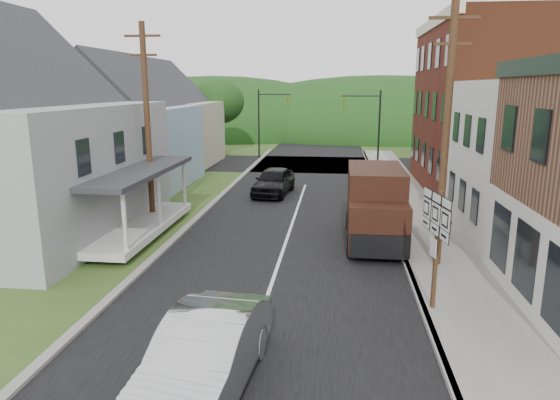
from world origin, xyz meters
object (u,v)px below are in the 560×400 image
(silver_sedan, at_px, (205,356))
(warning_sign, at_px, (441,210))
(dark_sedan, at_px, (274,181))
(delivery_van, at_px, (375,206))
(route_sign_cluster, at_px, (436,233))

(silver_sedan, distance_m, warning_sign, 11.04)
(dark_sedan, bearing_deg, warning_sign, -48.28)
(delivery_van, relative_size, route_sign_cluster, 1.62)
(silver_sedan, xyz_separation_m, warning_sign, (6.38, 8.95, 1.06))
(route_sign_cluster, distance_m, warning_sign, 4.63)
(delivery_van, distance_m, route_sign_cluster, 6.55)
(dark_sedan, bearing_deg, silver_sedan, -80.14)
(warning_sign, bearing_deg, silver_sedan, -123.80)
(silver_sedan, bearing_deg, delivery_van, 73.83)
(silver_sedan, height_order, delivery_van, delivery_van)
(delivery_van, distance_m, warning_sign, 2.92)
(delivery_van, bearing_deg, silver_sedan, -110.75)
(silver_sedan, bearing_deg, route_sign_cluster, 44.74)
(dark_sedan, bearing_deg, delivery_van, -52.16)
(warning_sign, bearing_deg, dark_sedan, 126.69)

